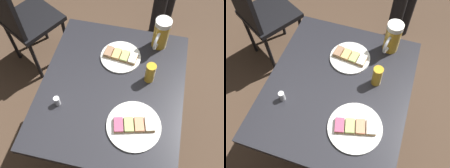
{
  "view_description": "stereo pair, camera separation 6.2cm",
  "coord_description": "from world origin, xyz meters",
  "views": [
    {
      "loc": [
        -0.61,
        -0.14,
        1.77
      ],
      "look_at": [
        0.0,
        0.0,
        0.78
      ],
      "focal_mm": 39.37,
      "sensor_mm": 36.0,
      "label": 1
    },
    {
      "loc": [
        -0.59,
        -0.2,
        1.77
      ],
      "look_at": [
        0.0,
        0.0,
        0.78
      ],
      "focal_mm": 39.37,
      "sensor_mm": 36.0,
      "label": 2
    }
  ],
  "objects": [
    {
      "name": "ground_plane",
      "position": [
        0.0,
        0.0,
        0.0
      ],
      "size": [
        6.0,
        6.0,
        0.0
      ],
      "primitive_type": "plane",
      "color": "#4C3828"
    },
    {
      "name": "cafe_table",
      "position": [
        0.0,
        0.0,
        0.59
      ],
      "size": [
        0.8,
        0.68,
        0.76
      ],
      "color": "black",
      "rests_on": "ground_plane"
    },
    {
      "name": "plate_near",
      "position": [
        -0.18,
        -0.14,
        0.77
      ],
      "size": [
        0.24,
        0.24,
        0.03
      ],
      "color": "white",
      "rests_on": "cafe_table"
    },
    {
      "name": "plate_far",
      "position": [
        0.18,
        -0.01,
        0.77
      ],
      "size": [
        0.21,
        0.21,
        0.03
      ],
      "color": "white",
      "rests_on": "cafe_table"
    },
    {
      "name": "beer_mug",
      "position": [
        0.31,
        -0.19,
        0.85
      ],
      "size": [
        0.14,
        0.08,
        0.17
      ],
      "color": "gold",
      "rests_on": "cafe_table"
    },
    {
      "name": "beer_glass_small",
      "position": [
        0.08,
        -0.17,
        0.82
      ],
      "size": [
        0.05,
        0.05,
        0.11
      ],
      "primitive_type": "cylinder",
      "color": "gold",
      "rests_on": "cafe_table"
    },
    {
      "name": "salt_shaker",
      "position": [
        -0.15,
        0.22,
        0.79
      ],
      "size": [
        0.03,
        0.03,
        0.05
      ],
      "primitive_type": "cylinder",
      "color": "silver",
      "rests_on": "cafe_table"
    },
    {
      "name": "cafe_chair",
      "position": [
        0.58,
        0.81,
        0.51
      ],
      "size": [
        0.52,
        0.52,
        0.89
      ],
      "rotation": [
        0.0,
        0.0,
        -2.09
      ],
      "color": "black",
      "rests_on": "ground_plane"
    }
  ]
}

